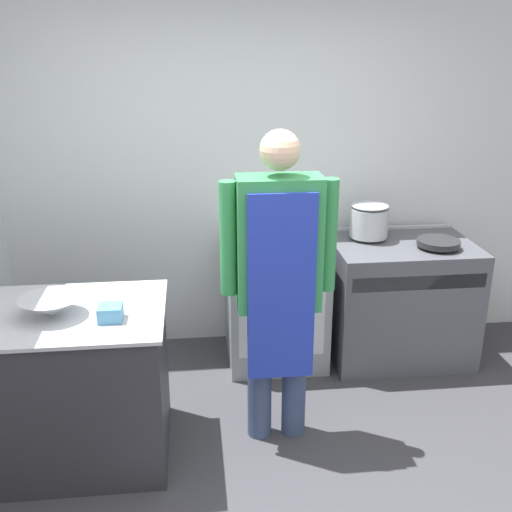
{
  "coord_description": "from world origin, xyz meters",
  "views": [
    {
      "loc": [
        -0.34,
        -2.29,
        2.21
      ],
      "look_at": [
        0.03,
        1.07,
        0.99
      ],
      "focal_mm": 42.0,
      "sensor_mm": 36.0,
      "label": 1
    }
  ],
  "objects_px": {
    "plastic_tub": "(110,313)",
    "saute_pan": "(439,243)",
    "stove": "(399,300)",
    "mixing_bowl": "(51,307)",
    "fridge_unit": "(275,301)",
    "person_cook": "(279,273)",
    "stock_pot": "(369,219)"
  },
  "relations": [
    {
      "from": "stove",
      "to": "stock_pot",
      "type": "bearing_deg",
      "value": 150.65
    },
    {
      "from": "saute_pan",
      "to": "stove",
      "type": "bearing_deg",
      "value": 148.17
    },
    {
      "from": "person_cook",
      "to": "mixing_bowl",
      "type": "bearing_deg",
      "value": -175.47
    },
    {
      "from": "fridge_unit",
      "to": "mixing_bowl",
      "type": "xyz_separation_m",
      "value": [
        -1.31,
        -1.01,
        0.48
      ]
    },
    {
      "from": "fridge_unit",
      "to": "saute_pan",
      "type": "xyz_separation_m",
      "value": [
        1.1,
        -0.18,
        0.46
      ]
    },
    {
      "from": "stove",
      "to": "mixing_bowl",
      "type": "xyz_separation_m",
      "value": [
        -2.21,
        -0.96,
        0.49
      ]
    },
    {
      "from": "plastic_tub",
      "to": "fridge_unit",
      "type": "bearing_deg",
      "value": 47.5
    },
    {
      "from": "fridge_unit",
      "to": "person_cook",
      "type": "distance_m",
      "value": 1.09
    },
    {
      "from": "stove",
      "to": "plastic_tub",
      "type": "relative_size",
      "value": 8.25
    },
    {
      "from": "stove",
      "to": "saute_pan",
      "type": "relative_size",
      "value": 3.4
    },
    {
      "from": "stove",
      "to": "fridge_unit",
      "type": "height_order",
      "value": "fridge_unit"
    },
    {
      "from": "plastic_tub",
      "to": "person_cook",
      "type": "bearing_deg",
      "value": 11.31
    },
    {
      "from": "plastic_tub",
      "to": "saute_pan",
      "type": "relative_size",
      "value": 0.41
    },
    {
      "from": "fridge_unit",
      "to": "stock_pot",
      "type": "distance_m",
      "value": 0.88
    },
    {
      "from": "stove",
      "to": "mixing_bowl",
      "type": "distance_m",
      "value": 2.45
    },
    {
      "from": "fridge_unit",
      "to": "stock_pot",
      "type": "height_order",
      "value": "stock_pot"
    },
    {
      "from": "mixing_bowl",
      "to": "stock_pot",
      "type": "relative_size",
      "value": 1.17
    },
    {
      "from": "fridge_unit",
      "to": "saute_pan",
      "type": "distance_m",
      "value": 1.2
    },
    {
      "from": "fridge_unit",
      "to": "mixing_bowl",
      "type": "height_order",
      "value": "mixing_bowl"
    },
    {
      "from": "plastic_tub",
      "to": "stock_pot",
      "type": "bearing_deg",
      "value": 34.77
    },
    {
      "from": "stove",
      "to": "person_cook",
      "type": "xyz_separation_m",
      "value": [
        -1.02,
        -0.86,
        0.59
      ]
    },
    {
      "from": "mixing_bowl",
      "to": "stock_pot",
      "type": "distance_m",
      "value": 2.26
    },
    {
      "from": "fridge_unit",
      "to": "saute_pan",
      "type": "bearing_deg",
      "value": -9.1
    },
    {
      "from": "fridge_unit",
      "to": "plastic_tub",
      "type": "bearing_deg",
      "value": -132.5
    },
    {
      "from": "stove",
      "to": "plastic_tub",
      "type": "distance_m",
      "value": 2.22
    },
    {
      "from": "plastic_tub",
      "to": "stock_pot",
      "type": "relative_size",
      "value": 0.44
    },
    {
      "from": "fridge_unit",
      "to": "plastic_tub",
      "type": "relative_size",
      "value": 7.48
    },
    {
      "from": "fridge_unit",
      "to": "stove",
      "type": "bearing_deg",
      "value": -3.35
    },
    {
      "from": "mixing_bowl",
      "to": "saute_pan",
      "type": "xyz_separation_m",
      "value": [
        2.4,
        0.83,
        -0.02
      ]
    },
    {
      "from": "stove",
      "to": "plastic_tub",
      "type": "bearing_deg",
      "value": -151.33
    },
    {
      "from": "stove",
      "to": "stock_pot",
      "type": "height_order",
      "value": "stock_pot"
    },
    {
      "from": "stove",
      "to": "mixing_bowl",
      "type": "relative_size",
      "value": 3.13
    }
  ]
}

